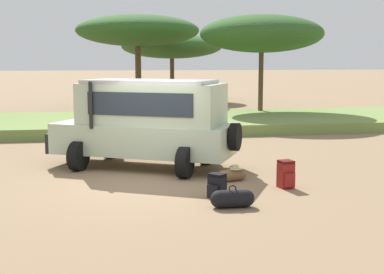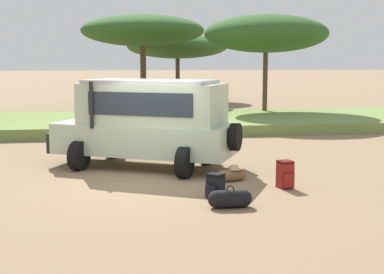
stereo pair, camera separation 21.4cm
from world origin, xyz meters
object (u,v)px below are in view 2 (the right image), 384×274
acacia_tree_far_right (266,34)px  backpack_cluster_center (215,186)px  duffel_bag_low_black_case (231,175)px  safari_vehicle (148,121)px  backpack_beside_front_wheel (285,175)px  acacia_tree_right_mid (178,47)px  duffel_bag_soft_canvas (230,199)px  acacia_tree_centre_back (143,31)px

acacia_tree_far_right → backpack_cluster_center: bearing=-110.1°
duffel_bag_low_black_case → acacia_tree_far_right: (4.84, 13.63, 4.14)m
safari_vehicle → backpack_beside_front_wheel: (2.98, -2.94, -0.98)m
safari_vehicle → acacia_tree_right_mid: bearing=81.0°
backpack_cluster_center → acacia_tree_far_right: (5.55, 15.16, 4.03)m
backpack_beside_front_wheel → duffel_bag_low_black_case: 1.41m
backpack_cluster_center → acacia_tree_far_right: 16.64m
duffel_bag_low_black_case → acacia_tree_far_right: 15.04m
safari_vehicle → backpack_beside_front_wheel: safari_vehicle is taller
duffel_bag_soft_canvas → acacia_tree_right_mid: size_ratio=0.12×
duffel_bag_low_black_case → acacia_tree_centre_back: acacia_tree_centre_back is taller
safari_vehicle → duffel_bag_soft_canvas: bearing=-73.1°
acacia_tree_right_mid → acacia_tree_far_right: acacia_tree_far_right is taller
backpack_beside_front_wheel → duffel_bag_low_black_case: bearing=140.5°
backpack_cluster_center → duffel_bag_soft_canvas: bearing=-79.5°
acacia_tree_far_right → duffel_bag_soft_canvas: bearing=-108.7°
acacia_tree_centre_back → acacia_tree_far_right: bearing=-48.2°
acacia_tree_centre_back → acacia_tree_right_mid: 7.46m
duffel_bag_low_black_case → acacia_tree_centre_back: (-0.92, 20.07, 4.58)m
acacia_tree_centre_back → acacia_tree_right_mid: size_ratio=1.06×
safari_vehicle → duffel_bag_soft_canvas: (1.34, -4.40, -1.11)m
safari_vehicle → backpack_cluster_center: (1.19, -3.58, -1.03)m
backpack_cluster_center → duffel_bag_low_black_case: 1.70m
safari_vehicle → acacia_tree_centre_back: 18.37m
acacia_tree_centre_back → acacia_tree_right_mid: acacia_tree_centre_back is taller
acacia_tree_centre_back → acacia_tree_far_right: 8.65m
duffel_bag_soft_canvas → acacia_tree_centre_back: acacia_tree_centre_back is taller
backpack_beside_front_wheel → backpack_cluster_center: size_ratio=1.21×
acacia_tree_right_mid → acacia_tree_far_right: 13.54m
duffel_bag_soft_canvas → acacia_tree_far_right: bearing=71.3°
backpack_cluster_center → duffel_bag_soft_canvas: size_ratio=0.59×
duffel_bag_low_black_case → acacia_tree_right_mid: bearing=85.7°
acacia_tree_right_mid → acacia_tree_far_right: bearing=-78.1°
backpack_beside_front_wheel → acacia_tree_far_right: 15.51m
safari_vehicle → duffel_bag_soft_canvas: size_ratio=5.86×
backpack_cluster_center → acacia_tree_centre_back: size_ratio=0.07×
backpack_cluster_center → duffel_bag_soft_canvas: (0.15, -0.81, -0.08)m
safari_vehicle → acacia_tree_right_mid: size_ratio=0.72×
acacia_tree_far_right → duffel_bag_low_black_case: bearing=-109.5°
acacia_tree_centre_back → safari_vehicle: bearing=-93.1°
backpack_cluster_center → safari_vehicle: bearing=108.4°
safari_vehicle → backpack_beside_front_wheel: 4.30m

